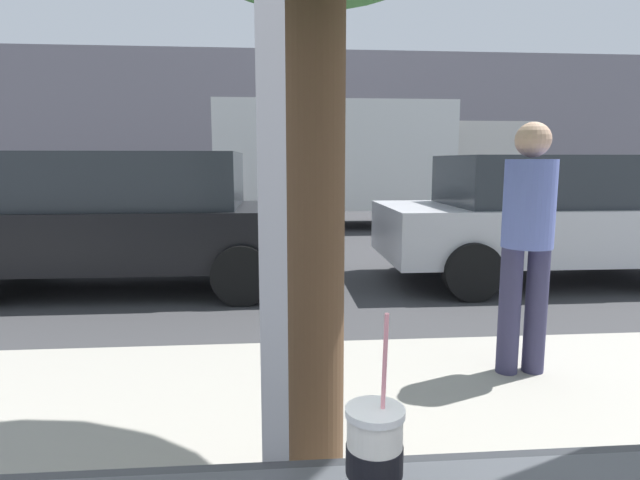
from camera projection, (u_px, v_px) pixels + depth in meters
name	position (u px, v px, depth m)	size (l,w,h in m)	color
ground_plane	(277.00, 249.00, 8.96)	(60.00, 60.00, 0.00)	#38383A
sidewalk_strip	(279.00, 448.00, 2.64)	(16.00, 2.80, 0.11)	#9E998E
building_facade_far	(276.00, 129.00, 18.80)	(28.00, 1.20, 5.34)	gray
soda_cup_left	(374.00, 458.00, 0.82)	(0.09, 0.09, 0.33)	white
parked_car_black	(125.00, 220.00, 6.08)	(4.69, 1.89, 1.60)	black
parked_car_silver	(543.00, 217.00, 6.50)	(4.12, 1.96, 1.57)	#BCBCC1
box_truck	(365.00, 159.00, 11.98)	(6.91, 2.44, 2.79)	silver
pedestrian	(527.00, 233.00, 3.32)	(0.32, 0.32, 1.63)	#363453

